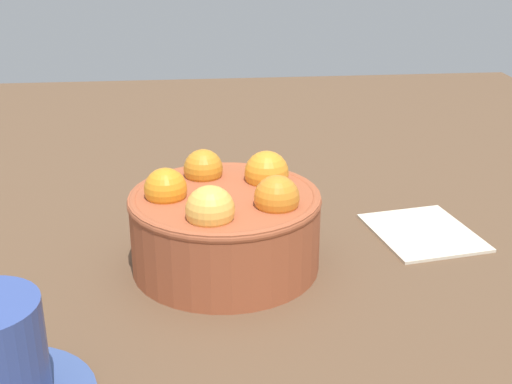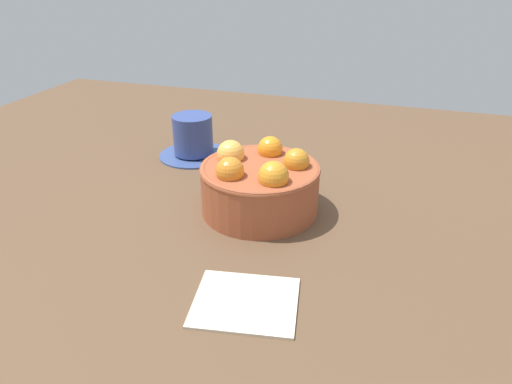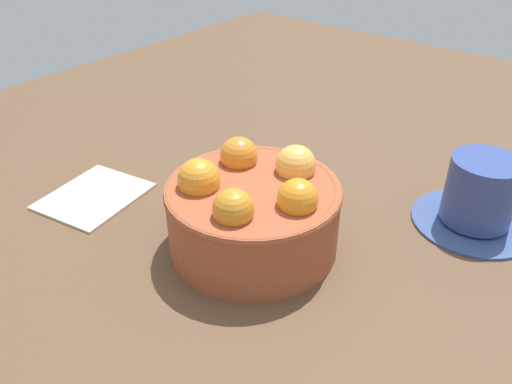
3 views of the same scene
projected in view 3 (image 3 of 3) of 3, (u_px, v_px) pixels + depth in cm
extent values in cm
cube|color=brown|center=(253.00, 263.00, 53.64)|extent=(151.35, 119.49, 4.67)
cylinder|color=#9E4C2D|center=(253.00, 217.00, 50.54)|extent=(16.60, 16.60, 6.90)
torus|color=#9E4C2D|center=(253.00, 190.00, 48.90)|extent=(16.80, 16.80, 1.00)
sphere|color=#F5B049|center=(296.00, 165.00, 50.73)|extent=(3.98, 3.98, 3.98)
sphere|color=orange|center=(239.00, 155.00, 52.38)|extent=(3.82, 3.82, 3.82)
sphere|color=orange|center=(199.00, 180.00, 48.41)|extent=(4.04, 4.04, 4.04)
sphere|color=orange|center=(233.00, 209.00, 44.30)|extent=(3.63, 3.63, 3.63)
sphere|color=orange|center=(298.00, 198.00, 45.74)|extent=(3.69, 3.69, 3.69)
cylinder|color=#384D85|center=(473.00, 220.00, 55.43)|extent=(12.70, 12.70, 0.60)
cylinder|color=#33478C|center=(481.00, 190.00, 53.40)|extent=(7.15, 7.15, 7.00)
cube|color=beige|center=(94.00, 195.00, 59.66)|extent=(12.36, 11.03, 0.60)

